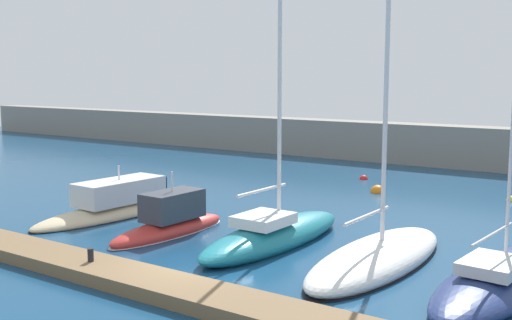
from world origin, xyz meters
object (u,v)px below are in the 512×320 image
motorboat_sand_nearest (124,206)px  sailboat_teal_third (274,232)px  dock_bollard (91,255)px  sailboat_white_fourth (378,256)px  sailboat_navy_fifth (501,278)px  motorboat_red_second (170,222)px  mooring_buoy_yellow (511,201)px  mooring_buoy_orange (378,192)px  mooring_buoy_red (364,179)px

motorboat_sand_nearest → sailboat_teal_third: (8.99, -0.61, 0.15)m
motorboat_sand_nearest → dock_bollard: bearing=-137.1°
sailboat_white_fourth → sailboat_navy_fifth: sailboat_navy_fifth is taller
motorboat_red_second → mooring_buoy_yellow: motorboat_red_second is taller
motorboat_red_second → mooring_buoy_yellow: size_ratio=12.33×
motorboat_red_second → mooring_buoy_yellow: 18.37m
sailboat_white_fourth → mooring_buoy_yellow: bearing=-4.0°
sailboat_navy_fifth → sailboat_white_fourth: bearing=93.0°
motorboat_sand_nearest → mooring_buoy_orange: 14.21m
motorboat_sand_nearest → mooring_buoy_red: bearing=-15.7°
motorboat_sand_nearest → sailboat_navy_fifth: (17.51, -0.79, -0.04)m
motorboat_red_second → sailboat_teal_third: (4.46, 1.04, 0.02)m
sailboat_white_fourth → mooring_buoy_red: 18.22m
sailboat_teal_third → mooring_buoy_red: 16.63m
sailboat_white_fourth → motorboat_red_second: bearing=96.6°
mooring_buoy_red → dock_bollard: (0.85, -22.73, 0.66)m
mooring_buoy_orange → mooring_buoy_red: (-2.60, 3.69, 0.00)m
mooring_buoy_orange → mooring_buoy_yellow: mooring_buoy_orange is taller
motorboat_red_second → mooring_buoy_red: (0.66, 17.22, -0.48)m
mooring_buoy_orange → motorboat_red_second: bearing=-103.5°
sailboat_teal_third → dock_bollard: sailboat_teal_third is taller
sailboat_navy_fifth → mooring_buoy_red: 20.48m
sailboat_teal_third → mooring_buoy_yellow: (5.52, 14.36, -0.50)m
sailboat_navy_fifth → motorboat_sand_nearest: bearing=91.6°
sailboat_navy_fifth → mooring_buoy_yellow: (-3.00, 14.54, -0.32)m
mooring_buoy_red → sailboat_navy_fifth: bearing=-53.0°
mooring_buoy_yellow → mooring_buoy_orange: bearing=-164.4°
sailboat_navy_fifth → dock_bollard: (-11.47, -6.37, 0.34)m
mooring_buoy_orange → dock_bollard: dock_bollard is taller
motorboat_red_second → sailboat_navy_fifth: sailboat_navy_fifth is taller
sailboat_navy_fifth → mooring_buoy_yellow: sailboat_navy_fifth is taller
sailboat_teal_third → sailboat_white_fourth: sailboat_teal_third is taller
sailboat_navy_fifth → mooring_buoy_yellow: 14.85m
sailboat_teal_third → mooring_buoy_orange: 12.56m
sailboat_teal_third → mooring_buoy_red: size_ratio=30.86×
motorboat_sand_nearest → motorboat_red_second: bearing=-107.2°
motorboat_sand_nearest → sailboat_teal_third: sailboat_teal_third is taller
mooring_buoy_yellow → dock_bollard: bearing=-112.1°
sailboat_white_fourth → mooring_buoy_orange: bearing=24.5°
mooring_buoy_orange → mooring_buoy_yellow: (6.73, 1.87, 0.00)m
motorboat_sand_nearest → sailboat_teal_third: 9.01m
motorboat_sand_nearest → mooring_buoy_yellow: 20.00m
mooring_buoy_red → dock_bollard: bearing=-87.9°
sailboat_white_fourth → mooring_buoy_orange: size_ratio=19.37×
sailboat_white_fourth → dock_bollard: sailboat_white_fourth is taller
motorboat_red_second → sailboat_teal_third: sailboat_teal_third is taller
motorboat_sand_nearest → motorboat_red_second: (4.53, -1.65, 0.12)m
sailboat_teal_third → mooring_buoy_red: sailboat_teal_third is taller
mooring_buoy_red → sailboat_teal_third: bearing=-76.8°
sailboat_white_fourth → mooring_buoy_yellow: size_ratio=31.76×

